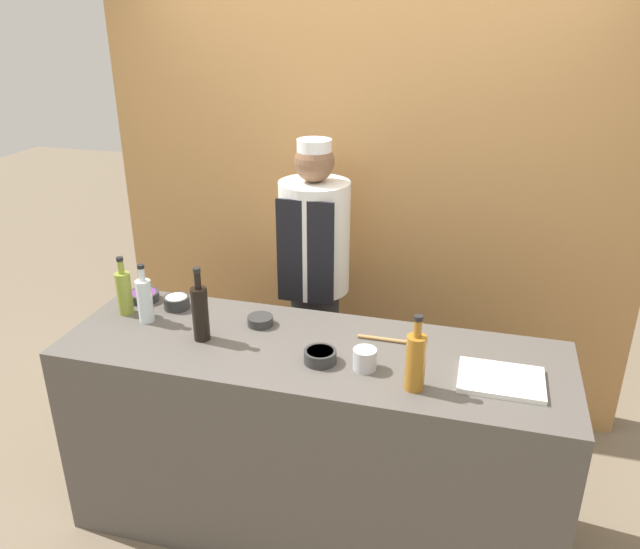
{
  "coord_description": "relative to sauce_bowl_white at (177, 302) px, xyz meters",
  "views": [
    {
      "loc": [
        0.64,
        -2.2,
        2.28
      ],
      "look_at": [
        0.0,
        0.14,
        1.23
      ],
      "focal_mm": 35.0,
      "sensor_mm": 36.0,
      "label": 1
    }
  ],
  "objects": [
    {
      "name": "sauce_bowl_white",
      "position": [
        0.0,
        0.0,
        0.0
      ],
      "size": [
        0.12,
        0.12,
        0.06
      ],
      "color": "#2D2D2D",
      "rests_on": "counter"
    },
    {
      "name": "cutting_board",
      "position": [
        1.5,
        -0.25,
        -0.02
      ],
      "size": [
        0.32,
        0.24,
        0.02
      ],
      "color": "white",
      "rests_on": "counter"
    },
    {
      "name": "bottle_oil",
      "position": [
        -0.2,
        -0.11,
        0.08
      ],
      "size": [
        0.07,
        0.07,
        0.28
      ],
      "color": "olive",
      "rests_on": "counter"
    },
    {
      "name": "counter",
      "position": [
        0.72,
        -0.2,
        -0.51
      ],
      "size": [
        2.15,
        0.69,
        0.95
      ],
      "color": "#514C47",
      "rests_on": "ground_plane"
    },
    {
      "name": "sauce_bowl_green",
      "position": [
        0.44,
        -0.06,
        -0.01
      ],
      "size": [
        0.12,
        0.12,
        0.04
      ],
      "color": "#2D2D2D",
      "rests_on": "counter"
    },
    {
      "name": "sauce_bowl_purple",
      "position": [
        -0.19,
        0.03,
        -0.01
      ],
      "size": [
        0.15,
        0.15,
        0.04
      ],
      "color": "#2D2D2D",
      "rests_on": "counter"
    },
    {
      "name": "cabinet_wall",
      "position": [
        0.72,
        0.98,
        0.22
      ],
      "size": [
        2.98,
        0.18,
        2.4
      ],
      "color": "#B7844C",
      "rests_on": "ground_plane"
    },
    {
      "name": "bottle_clear",
      "position": [
        -0.07,
        -0.16,
        0.08
      ],
      "size": [
        0.07,
        0.07,
        0.28
      ],
      "color": "silver",
      "rests_on": "counter"
    },
    {
      "name": "cup_steel",
      "position": [
        0.97,
        -0.3,
        0.01
      ],
      "size": [
        0.09,
        0.09,
        0.09
      ],
      "color": "#B7B7BC",
      "rests_on": "counter"
    },
    {
      "name": "chef_center",
      "position": [
        0.53,
        0.54,
        -0.08
      ],
      "size": [
        0.37,
        0.37,
        1.67
      ],
      "color": "#28282D",
      "rests_on": "ground_plane"
    },
    {
      "name": "wooden_spoon",
      "position": [
        1.07,
        -0.06,
        -0.02
      ],
      "size": [
        0.27,
        0.05,
        0.03
      ],
      "color": "#B2844C",
      "rests_on": "counter"
    },
    {
      "name": "sauce_bowl_red",
      "position": [
        0.79,
        -0.29,
        -0.0
      ],
      "size": [
        0.13,
        0.13,
        0.05
      ],
      "color": "#2D2D2D",
      "rests_on": "counter"
    },
    {
      "name": "ground_plane",
      "position": [
        0.72,
        -0.2,
        -0.98
      ],
      "size": [
        14.0,
        14.0,
        0.0
      ],
      "primitive_type": "plane",
      "color": "#756651"
    },
    {
      "name": "bottle_soy",
      "position": [
        0.25,
        -0.24,
        0.1
      ],
      "size": [
        0.07,
        0.07,
        0.33
      ],
      "color": "black",
      "rests_on": "counter"
    },
    {
      "name": "bottle_amber",
      "position": [
        1.18,
        -0.38,
        0.09
      ],
      "size": [
        0.08,
        0.08,
        0.31
      ],
      "color": "#9E661E",
      "rests_on": "counter"
    }
  ]
}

